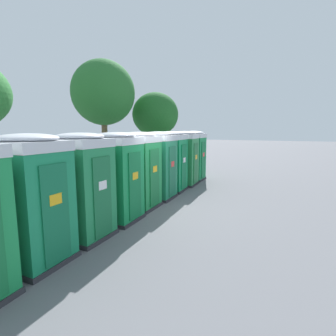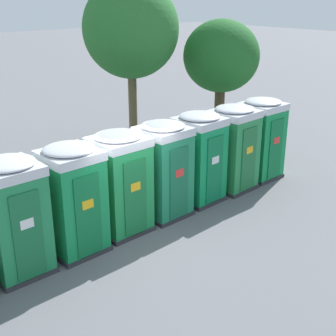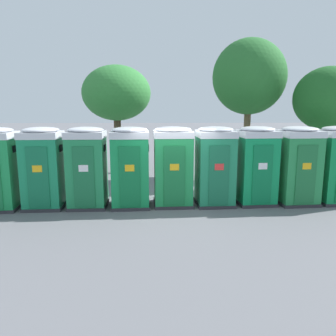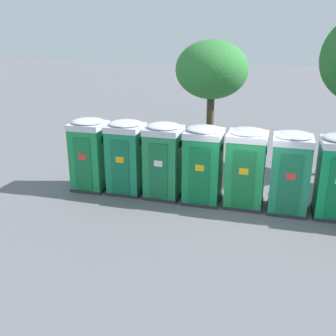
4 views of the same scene
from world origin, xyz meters
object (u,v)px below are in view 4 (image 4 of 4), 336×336
(portapotty_2, at_px, (164,160))
(portapotty_5, at_px, (290,172))
(portapotty_3, at_px, (203,164))
(portapotty_0, at_px, (90,154))
(portapotty_4, at_px, (246,168))
(portapotty_1, at_px, (126,157))
(street_tree_0, at_px, (212,70))

(portapotty_2, height_order, portapotty_5, same)
(portapotty_3, bearing_deg, portapotty_0, -178.22)
(portapotty_0, height_order, portapotty_2, same)
(portapotty_0, xyz_separation_m, portapotty_4, (5.41, 0.23, -0.00))
(portapotty_1, distance_m, portapotty_5, 5.42)
(portapotty_1, height_order, portapotty_4, same)
(portapotty_0, distance_m, portapotty_2, 2.71)
(portapotty_5, bearing_deg, portapotty_4, 179.45)
(portapotty_1, distance_m, portapotty_2, 1.35)
(portapotty_1, bearing_deg, portapotty_4, 1.72)
(portapotty_3, bearing_deg, portapotty_2, 179.63)
(portapotty_5, bearing_deg, portapotty_2, -178.80)
(portapotty_2, bearing_deg, portapotty_5, 1.20)
(portapotty_0, xyz_separation_m, portapotty_5, (6.77, 0.22, -0.00))
(portapotty_0, height_order, portapotty_4, same)
(portapotty_1, relative_size, portapotty_5, 1.00)
(portapotty_3, xyz_separation_m, street_tree_0, (-1.01, 5.54, 2.49))
(portapotty_4, distance_m, street_tree_0, 6.42)
(portapotty_4, height_order, portapotty_5, same)
(portapotty_0, relative_size, portapotty_1, 1.00)
(portapotty_2, bearing_deg, portapotty_3, -0.37)
(portapotty_3, xyz_separation_m, portapotty_4, (1.35, 0.11, -0.00))
(portapotty_2, bearing_deg, street_tree_0, 86.44)
(portapotty_0, relative_size, street_tree_0, 0.50)
(portapotty_5, distance_m, street_tree_0, 7.05)
(portapotty_4, bearing_deg, street_tree_0, 113.53)
(portapotty_5, height_order, street_tree_0, street_tree_0)
(portapotty_4, distance_m, portapotty_5, 1.36)
(portapotty_4, bearing_deg, portapotty_5, -0.55)
(portapotty_0, height_order, portapotty_1, same)
(portapotty_4, xyz_separation_m, street_tree_0, (-2.36, 5.43, 2.49))
(portapotty_1, relative_size, portapotty_4, 1.00)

